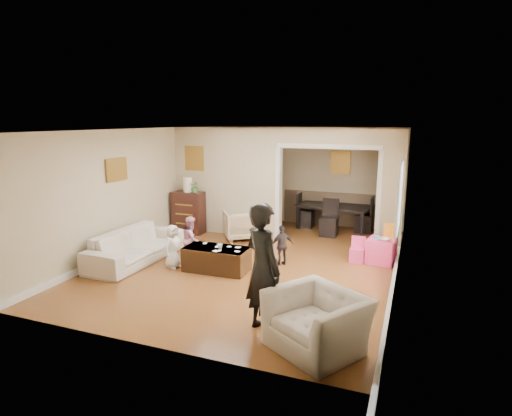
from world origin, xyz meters
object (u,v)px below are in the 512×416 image
at_px(coffee_table, 217,259).
at_px(child_kneel_a, 173,246).
at_px(child_toddler, 282,245).
at_px(adult_person, 263,268).
at_px(play_table, 381,251).
at_px(child_kneel_b, 191,239).
at_px(armchair_front, 317,322).
at_px(dresser, 189,212).
at_px(dining_table, 334,217).
at_px(table_lamp, 188,185).
at_px(sofa, 136,246).
at_px(cyan_cup, 377,237).
at_px(coffee_cup, 220,247).
at_px(armchair_back, 240,225).

relative_size(coffee_table, child_kneel_a, 1.42).
bearing_deg(child_toddler, adult_person, 60.29).
distance_m(play_table, child_kneel_b, 3.77).
relative_size(armchair_front, dresser, 1.05).
distance_m(adult_person, child_toddler, 2.72).
bearing_deg(play_table, dining_table, 121.02).
bearing_deg(child_kneel_a, child_kneel_b, -9.97).
relative_size(coffee_table, child_toddler, 1.51).
xyz_separation_m(table_lamp, coffee_table, (1.84, -2.20, -1.00)).
bearing_deg(table_lamp, play_table, -7.94).
bearing_deg(armchair_front, dining_table, 130.90).
xyz_separation_m(dining_table, child_kneel_b, (-2.19, -3.51, 0.14)).
relative_size(sofa, cyan_cup, 27.71).
distance_m(child_kneel_b, child_toddler, 1.81).
relative_size(adult_person, child_kneel_b, 1.92).
relative_size(coffee_table, adult_person, 0.68).
relative_size(adult_person, child_kneel_a, 2.09).
xyz_separation_m(armchair_front, coffee_cup, (-2.28, 2.01, 0.14)).
height_order(cyan_cup, dining_table, dining_table).
xyz_separation_m(coffee_cup, cyan_cup, (2.65, 1.54, 0.04)).
xyz_separation_m(dresser, coffee_table, (1.84, -2.20, -0.30)).
bearing_deg(adult_person, dining_table, -53.39).
bearing_deg(play_table, coffee_cup, -149.94).
height_order(table_lamp, coffee_cup, table_lamp).
xyz_separation_m(sofa, table_lamp, (-0.11, 2.31, 0.90)).
distance_m(table_lamp, child_kneel_b, 2.34).
height_order(sofa, child_kneel_a, child_kneel_a).
relative_size(coffee_cup, dining_table, 0.05).
height_order(dining_table, child_toddler, child_toddler).
xyz_separation_m(dresser, child_kneel_a, (0.99, -2.35, -0.10)).
height_order(sofa, coffee_cup, sofa).
bearing_deg(coffee_cup, sofa, -178.07).
bearing_deg(child_toddler, armchair_front, 73.77).
height_order(dresser, dining_table, dresser).
bearing_deg(child_kneel_b, play_table, -92.26).
bearing_deg(play_table, sofa, -160.15).
bearing_deg(coffee_table, sofa, -176.30).
bearing_deg(table_lamp, child_kneel_b, -58.96).
distance_m(coffee_table, child_kneel_b, 0.80).
bearing_deg(dining_table, armchair_front, -73.60).
relative_size(sofa, table_lamp, 6.16).
bearing_deg(play_table, child_toddler, -156.26).
distance_m(dresser, child_kneel_a, 2.55).
bearing_deg(child_toddler, dresser, -68.11).
relative_size(dining_table, adult_person, 1.04).
bearing_deg(dining_table, child_kneel_b, -114.17).
xyz_separation_m(armchair_back, coffee_cup, (0.54, -2.22, 0.16)).
height_order(cyan_cup, child_kneel_b, child_kneel_b).
distance_m(cyan_cup, child_kneel_a, 3.96).
height_order(coffee_table, child_kneel_a, child_kneel_a).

